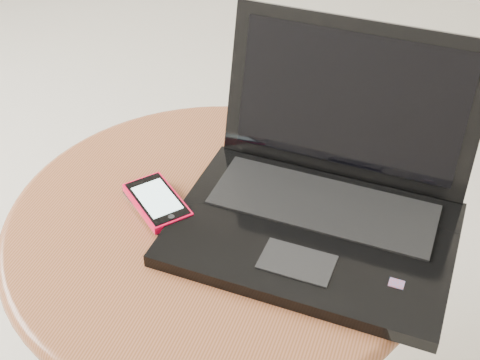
% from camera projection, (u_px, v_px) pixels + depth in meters
% --- Properties ---
extents(table, '(0.61, 0.61, 0.49)m').
position_uv_depth(table, '(218.00, 269.00, 1.01)').
color(table, brown).
rests_on(table, ground).
extents(laptop, '(0.39, 0.34, 0.24)m').
position_uv_depth(laptop, '(324.00, 194.00, 0.92)').
color(laptop, black).
rests_on(laptop, table).
extents(phone_black, '(0.12, 0.11, 0.01)m').
position_uv_depth(phone_black, '(157.00, 203.00, 0.96)').
color(phone_black, black).
rests_on(phone_black, table).
extents(phone_pink, '(0.12, 0.12, 0.01)m').
position_uv_depth(phone_pink, '(157.00, 201.00, 0.95)').
color(phone_pink, '#F90833').
rests_on(phone_pink, phone_black).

